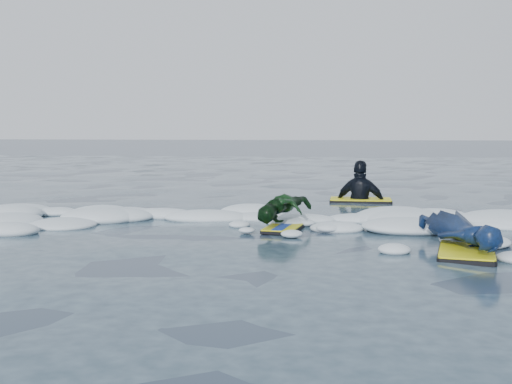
{
  "coord_description": "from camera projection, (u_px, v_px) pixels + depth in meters",
  "views": [
    {
      "loc": [
        1.1,
        -7.48,
        1.32
      ],
      "look_at": [
        0.03,
        1.6,
        0.4
      ],
      "focal_mm": 45.0,
      "sensor_mm": 36.0,
      "label": 1
    }
  ],
  "objects": [
    {
      "name": "ground",
      "position": [
        238.0,
        238.0,
        7.65
      ],
      "size": [
        120.0,
        120.0,
        0.0
      ],
      "primitive_type": "plane",
      "color": "#162135",
      "rests_on": "ground"
    },
    {
      "name": "foam_band",
      "position": [
        249.0,
        225.0,
        8.67
      ],
      "size": [
        12.0,
        3.1,
        0.3
      ],
      "primitive_type": null,
      "color": "silver",
      "rests_on": "ground"
    },
    {
      "name": "prone_woman_unit",
      "position": [
        463.0,
        234.0,
        6.76
      ],
      "size": [
        0.88,
        1.6,
        0.39
      ],
      "rotation": [
        0.0,
        0.0,
        1.37
      ],
      "color": "black",
      "rests_on": "ground"
    },
    {
      "name": "prone_child_unit",
      "position": [
        284.0,
        211.0,
        8.36
      ],
      "size": [
        0.91,
        1.26,
        0.44
      ],
      "rotation": [
        0.0,
        0.0,
        1.41
      ],
      "color": "black",
      "rests_on": "ground"
    },
    {
      "name": "waiting_rider_unit",
      "position": [
        360.0,
        206.0,
        11.21
      ],
      "size": [
        1.08,
        0.62,
        1.6
      ],
      "rotation": [
        0.0,
        0.0,
        -0.03
      ],
      "color": "black",
      "rests_on": "ground"
    }
  ]
}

